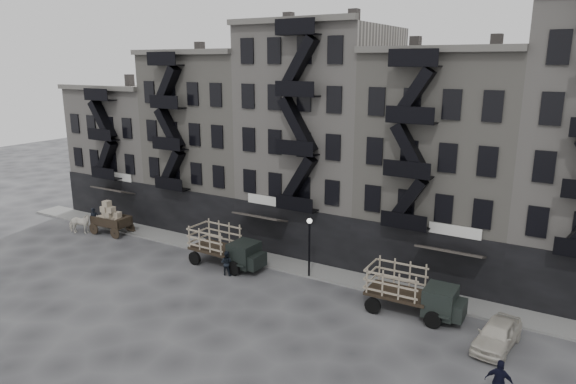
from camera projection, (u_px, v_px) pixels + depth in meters
The scene contains 15 objects.
ground at pixel (252, 282), 34.70m from camera, with size 140.00×140.00×0.00m, color #38383A.
sidewalk at pixel (281, 263), 37.80m from camera, with size 55.00×2.50×0.15m, color slate.
building_west at pixel (142, 149), 51.33m from camera, with size 10.00×11.35×13.20m.
building_midwest at pixel (221, 142), 45.99m from camera, with size 10.00×11.35×16.20m.
building_center at pixel (320, 139), 40.77m from camera, with size 10.00×11.35×18.20m.
building_mideast at pixel (446, 164), 36.05m from camera, with size 10.00×11.35×16.20m.
lamp_post at pixel (309, 239), 34.68m from camera, with size 0.36×0.36×4.28m.
horse at pixel (79, 224), 44.21m from camera, with size 0.97×2.13×1.80m, color silver.
wagon at pixel (110, 215), 44.08m from camera, with size 3.56×2.05×2.93m.
stake_truck_west at pixel (225, 244), 37.09m from camera, with size 5.85×2.56×2.90m.
stake_truck_east at pixel (412, 288), 29.93m from camera, with size 5.69×2.45×2.83m.
car_east at pixel (497, 334), 26.62m from camera, with size 1.69×4.20×1.43m, color beige.
pedestrian_west at pixel (94, 219), 45.10m from camera, with size 0.73×0.48×2.01m, color black.
pedestrian_mid at pixel (226, 263), 35.64m from camera, with size 0.85×0.66×1.75m, color black.
policeman at pixel (499, 382), 22.14m from camera, with size 1.21×0.50×2.06m, color black.
Camera 1 is at (18.60, -26.31, 14.47)m, focal length 32.00 mm.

